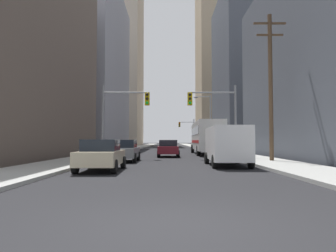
{
  "coord_description": "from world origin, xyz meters",
  "views": [
    {
      "loc": [
        -0.09,
        -5.38,
        1.46
      ],
      "look_at": [
        0.0,
        30.79,
        3.18
      ],
      "focal_mm": 33.03,
      "sensor_mm": 36.0,
      "label": 1
    }
  ],
  "objects_px": {
    "sedan_maroon": "(167,148)",
    "sedan_red": "(168,145)",
    "traffic_signal_near_left": "(122,109)",
    "sedan_silver": "(168,144)",
    "city_bus": "(206,136)",
    "sedan_beige": "(101,155)",
    "traffic_signal_near_right": "(214,109)",
    "cargo_van_white": "(226,144)",
    "sedan_grey": "(123,151)",
    "traffic_signal_far_right": "(186,129)"
  },
  "relations": [
    {
      "from": "city_bus",
      "to": "traffic_signal_near_right",
      "type": "xyz_separation_m",
      "value": [
        -0.31,
        -7.96,
        2.12
      ]
    },
    {
      "from": "city_bus",
      "to": "traffic_signal_near_left",
      "type": "bearing_deg",
      "value": -134.3
    },
    {
      "from": "sedan_grey",
      "to": "cargo_van_white",
      "type": "bearing_deg",
      "value": -29.31
    },
    {
      "from": "sedan_beige",
      "to": "sedan_grey",
      "type": "bearing_deg",
      "value": 88.58
    },
    {
      "from": "traffic_signal_near_right",
      "to": "traffic_signal_near_left",
      "type": "bearing_deg",
      "value": -180.0
    },
    {
      "from": "sedan_red",
      "to": "traffic_signal_near_left",
      "type": "height_order",
      "value": "traffic_signal_near_left"
    },
    {
      "from": "city_bus",
      "to": "sedan_maroon",
      "type": "height_order",
      "value": "city_bus"
    },
    {
      "from": "sedan_beige",
      "to": "traffic_signal_near_right",
      "type": "xyz_separation_m",
      "value": [
        7.02,
        10.13,
        3.28
      ]
    },
    {
      "from": "traffic_signal_near_left",
      "to": "traffic_signal_near_right",
      "type": "relative_size",
      "value": 1.0
    },
    {
      "from": "city_bus",
      "to": "sedan_red",
      "type": "distance_m",
      "value": 15.75
    },
    {
      "from": "sedan_silver",
      "to": "city_bus",
      "type": "bearing_deg",
      "value": -80.7
    },
    {
      "from": "cargo_van_white",
      "to": "sedan_red",
      "type": "bearing_deg",
      "value": 96.31
    },
    {
      "from": "traffic_signal_near_left",
      "to": "sedan_grey",
      "type": "bearing_deg",
      "value": -80.22
    },
    {
      "from": "sedan_red",
      "to": "city_bus",
      "type": "bearing_deg",
      "value": -75.09
    },
    {
      "from": "city_bus",
      "to": "sedan_beige",
      "type": "xyz_separation_m",
      "value": [
        -7.33,
        -18.09,
        -1.16
      ]
    },
    {
      "from": "sedan_red",
      "to": "cargo_van_white",
      "type": "bearing_deg",
      "value": -83.69
    },
    {
      "from": "sedan_maroon",
      "to": "traffic_signal_far_right",
      "type": "bearing_deg",
      "value": 83.8
    },
    {
      "from": "sedan_beige",
      "to": "sedan_red",
      "type": "relative_size",
      "value": 1.0
    },
    {
      "from": "traffic_signal_near_left",
      "to": "traffic_signal_near_right",
      "type": "bearing_deg",
      "value": 0.0
    },
    {
      "from": "traffic_signal_near_left",
      "to": "sedan_silver",
      "type": "bearing_deg",
      "value": 83.45
    },
    {
      "from": "traffic_signal_far_right",
      "to": "sedan_red",
      "type": "bearing_deg",
      "value": -103.17
    },
    {
      "from": "sedan_silver",
      "to": "traffic_signal_far_right",
      "type": "xyz_separation_m",
      "value": [
        4.02,
        7.81,
        3.25
      ]
    },
    {
      "from": "traffic_signal_near_left",
      "to": "cargo_van_white",
      "type": "bearing_deg",
      "value": -45.19
    },
    {
      "from": "sedan_silver",
      "to": "traffic_signal_near_right",
      "type": "bearing_deg",
      "value": -83.48
    },
    {
      "from": "city_bus",
      "to": "sedan_silver",
      "type": "height_order",
      "value": "city_bus"
    },
    {
      "from": "sedan_maroon",
      "to": "cargo_van_white",
      "type": "bearing_deg",
      "value": -71.36
    },
    {
      "from": "sedan_grey",
      "to": "sedan_silver",
      "type": "bearing_deg",
      "value": 85.02
    },
    {
      "from": "city_bus",
      "to": "sedan_maroon",
      "type": "relative_size",
      "value": 2.74
    },
    {
      "from": "city_bus",
      "to": "sedan_grey",
      "type": "distance_m",
      "value": 13.55
    },
    {
      "from": "sedan_beige",
      "to": "sedan_grey",
      "type": "distance_m",
      "value": 6.65
    },
    {
      "from": "city_bus",
      "to": "traffic_signal_near_left",
      "type": "relative_size",
      "value": 1.92
    },
    {
      "from": "sedan_beige",
      "to": "traffic_signal_near_left",
      "type": "height_order",
      "value": "traffic_signal_near_left"
    },
    {
      "from": "sedan_red",
      "to": "traffic_signal_far_right",
      "type": "bearing_deg",
      "value": 76.83
    },
    {
      "from": "sedan_grey",
      "to": "sedan_red",
      "type": "distance_m",
      "value": 26.8
    },
    {
      "from": "sedan_grey",
      "to": "sedan_red",
      "type": "bearing_deg",
      "value": 83.31
    },
    {
      "from": "sedan_red",
      "to": "sedan_silver",
      "type": "height_order",
      "value": "same"
    },
    {
      "from": "cargo_van_white",
      "to": "traffic_signal_near_left",
      "type": "relative_size",
      "value": 0.88
    },
    {
      "from": "cargo_van_white",
      "to": "sedan_grey",
      "type": "relative_size",
      "value": 1.25
    },
    {
      "from": "cargo_van_white",
      "to": "traffic_signal_near_right",
      "type": "xyz_separation_m",
      "value": [
        0.39,
        7.12,
        2.77
      ]
    },
    {
      "from": "city_bus",
      "to": "cargo_van_white",
      "type": "relative_size",
      "value": 2.19
    },
    {
      "from": "traffic_signal_near_left",
      "to": "traffic_signal_near_right",
      "type": "distance_m",
      "value": 7.46
    },
    {
      "from": "cargo_van_white",
      "to": "sedan_grey",
      "type": "xyz_separation_m",
      "value": [
        -6.47,
        3.63,
        -0.52
      ]
    },
    {
      "from": "city_bus",
      "to": "traffic_signal_near_right",
      "type": "bearing_deg",
      "value": -92.2
    },
    {
      "from": "city_bus",
      "to": "sedan_beige",
      "type": "relative_size",
      "value": 2.73
    },
    {
      "from": "sedan_beige",
      "to": "traffic_signal_far_right",
      "type": "relative_size",
      "value": 0.71
    },
    {
      "from": "sedan_silver",
      "to": "traffic_signal_near_right",
      "type": "height_order",
      "value": "traffic_signal_near_right"
    },
    {
      "from": "sedan_grey",
      "to": "sedan_beige",
      "type": "bearing_deg",
      "value": -91.42
    },
    {
      "from": "sedan_grey",
      "to": "sedan_maroon",
      "type": "height_order",
      "value": "same"
    },
    {
      "from": "sedan_grey",
      "to": "sedan_maroon",
      "type": "xyz_separation_m",
      "value": [
        3.08,
        6.4,
        0.0
      ]
    },
    {
      "from": "sedan_maroon",
      "to": "sedan_red",
      "type": "xyz_separation_m",
      "value": [
        0.04,
        20.22,
        0.0
      ]
    }
  ]
}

